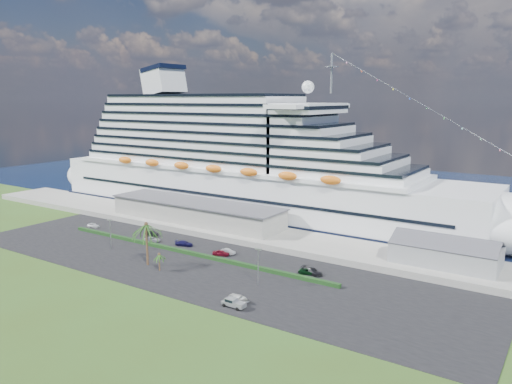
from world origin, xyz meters
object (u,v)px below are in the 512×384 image
Objects in this scene: cruise_ship at (247,167)px; parked_car_3 at (184,243)px; boat_trailer at (239,298)px; pickup_truck at (233,303)px.

parked_car_3 is at bearing -79.14° from cruise_ship.
boat_trailer reaches higher than parked_car_3.
parked_car_3 is at bearing 146.50° from boat_trailer.
cruise_ship is at bearing -6.16° from parked_car_3.
parked_car_3 is 42.57m from boat_trailer.
boat_trailer is at bearing -56.63° from cruise_ship.
cruise_ship is 37.98× the size of parked_car_3.
pickup_truck is at bearing -142.90° from parked_car_3.
parked_car_3 is 1.00× the size of pickup_truck.
parked_car_3 is 44.32m from pickup_truck.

